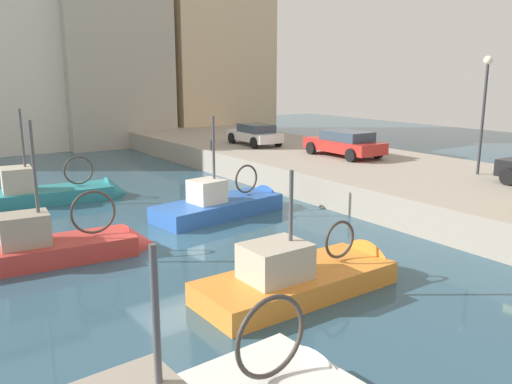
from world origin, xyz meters
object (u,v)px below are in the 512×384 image
fishing_boat_orange (310,284)px  parked_car_white (255,134)px  parked_car_red (345,143)px  mooring_bollard_mid (212,145)px  quay_streetlamp (485,96)px  fishing_boat_red (61,255)px  fishing_boat_teal (51,198)px  fishing_boat_blue (227,211)px

fishing_boat_orange → parked_car_white: (9.28, 15.88, 1.73)m
parked_car_red → mooring_bollard_mid: parked_car_red is taller
parked_car_white → quay_streetlamp: bearing=-79.0°
fishing_boat_orange → fishing_boat_red: size_ratio=1.01×
parked_car_red → quay_streetlamp: size_ratio=0.90×
fishing_boat_orange → fishing_boat_red: 7.43m
parked_car_white → mooring_bollard_mid: bearing=-172.1°
mooring_bollard_mid → fishing_boat_teal: bearing=-167.3°
parked_car_red → parked_car_white: (-1.27, 6.17, -0.03)m
fishing_boat_teal → fishing_boat_red: bearing=-101.8°
fishing_boat_blue → mooring_bollard_mid: size_ratio=11.12×
fishing_boat_blue → parked_car_red: (8.44, 2.28, 1.78)m
fishing_boat_orange → parked_car_white: 18.47m
fishing_boat_teal → fishing_boat_red: (-1.58, -7.55, 0.00)m
fishing_boat_blue → parked_car_white: 11.22m
fishing_boat_teal → quay_streetlamp: quay_streetlamp is taller
fishing_boat_blue → fishing_boat_red: bearing=-166.6°
fishing_boat_red → fishing_boat_orange: bearing=-51.7°
fishing_boat_blue → quay_streetlamp: size_ratio=1.27×
fishing_boat_orange → fishing_boat_red: fishing_boat_red is taller
fishing_boat_orange → parked_car_red: (10.56, 9.71, 1.76)m
fishing_boat_teal → fishing_boat_red: fishing_boat_red is taller
fishing_boat_teal → parked_car_white: bearing=11.5°
fishing_boat_red → parked_car_red: (15.16, 3.88, 1.75)m
mooring_bollard_mid → fishing_boat_orange: bearing=-111.6°
fishing_boat_red → quay_streetlamp: (16.38, -2.81, 4.32)m
parked_car_white → quay_streetlamp: 13.35m
quay_streetlamp → mooring_bollard_mid: bearing=114.5°
fishing_boat_blue → parked_car_white: (7.17, 8.45, 1.74)m
fishing_boat_blue → parked_car_white: bearing=49.7°
mooring_bollard_mid → quay_streetlamp: size_ratio=0.11×
quay_streetlamp → fishing_boat_blue: bearing=155.5°
fishing_boat_orange → parked_car_red: bearing=42.6°
parked_car_white → fishing_boat_orange: bearing=-120.3°
mooring_bollard_mid → quay_streetlamp: bearing=-65.5°
fishing_boat_orange → quay_streetlamp: quay_streetlamp is taller
fishing_boat_blue → fishing_boat_teal: fishing_boat_teal is taller
parked_car_red → parked_car_white: size_ratio=1.11×
parked_car_red → parked_car_white: parked_car_red is taller
fishing_boat_orange → quay_streetlamp: size_ratio=1.23×
fishing_boat_blue → quay_streetlamp: quay_streetlamp is taller
fishing_boat_orange → parked_car_white: bearing=59.7°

